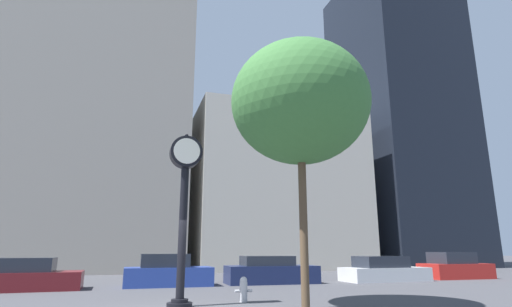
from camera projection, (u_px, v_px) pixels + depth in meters
building_tall_tower at (103, 52)px, 35.76m from camera, size 14.78×12.00×37.76m
building_storefront_row at (270, 193)px, 37.54m from camera, size 14.86×12.00×13.74m
building_glass_modern at (398, 116)px, 44.08m from camera, size 10.89×12.00×32.03m
street_clock at (184, 191)px, 12.42m from camera, size 1.00×0.75×5.26m
car_maroon at (27, 277)px, 16.38m from camera, size 4.22×2.01×1.30m
car_blue at (168, 273)px, 18.28m from camera, size 3.95×1.75×1.44m
car_navy at (271, 272)px, 19.79m from camera, size 4.58×2.03×1.33m
car_white at (384, 271)px, 21.27m from camera, size 4.76×2.05×1.29m
car_red at (454, 267)px, 23.19m from camera, size 3.92×2.04×1.49m
fire_hydrant_near at (243, 289)px, 12.78m from camera, size 0.57×0.25×0.78m
bare_tree at (300, 103)px, 12.59m from camera, size 4.35×4.35×8.10m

